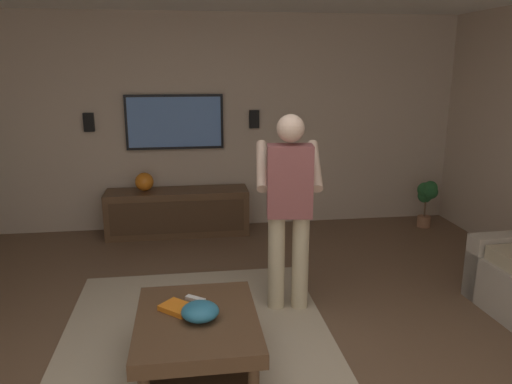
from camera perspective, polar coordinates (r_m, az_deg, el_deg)
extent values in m
plane|color=brown|center=(3.42, -3.19, -21.39)|extent=(7.97, 7.97, 0.00)
cube|color=#BCA893|center=(6.18, -6.11, 7.92)|extent=(0.10, 6.62, 2.62)
cube|color=tan|center=(3.73, -6.77, -18.03)|extent=(2.82, 2.04, 0.01)
cube|color=#513823|center=(3.38, -6.85, -14.91)|extent=(1.00, 0.80, 0.10)
cylinder|color=#513823|center=(3.86, -2.02, -14.23)|extent=(0.07, 0.07, 0.30)
cylinder|color=#513823|center=(3.86, -11.83, -14.59)|extent=(0.07, 0.07, 0.30)
cube|color=#452F1E|center=(3.51, -6.72, -18.47)|extent=(0.88, 0.68, 0.03)
cube|color=#513823|center=(6.06, -9.04, -2.32)|extent=(0.44, 1.70, 0.55)
cube|color=#412C1C|center=(5.84, -9.07, -2.95)|extent=(0.01, 1.56, 0.39)
cube|color=black|center=(6.08, -9.41, 8.02)|extent=(0.05, 1.17, 0.66)
cube|color=#4C74BB|center=(6.06, -9.42, 7.99)|extent=(0.01, 1.11, 0.60)
cylinder|color=#C6B793|center=(4.16, 5.15, -8.14)|extent=(0.14, 0.14, 0.82)
cylinder|color=#C6B793|center=(4.14, 2.37, -8.17)|extent=(0.14, 0.14, 0.82)
cube|color=#8C4C4C|center=(3.94, 3.93, 1.29)|extent=(0.27, 0.39, 0.58)
sphere|color=beige|center=(3.86, 4.04, 7.37)|extent=(0.22, 0.22, 0.22)
cylinder|color=beige|center=(4.11, 6.83, 3.08)|extent=(0.49, 0.15, 0.37)
cylinder|color=beige|center=(4.08, 0.68, 3.10)|extent=(0.49, 0.15, 0.37)
cube|color=white|center=(4.31, 3.56, 2.31)|extent=(0.05, 0.05, 0.16)
cylinder|color=#9E6B4C|center=(6.66, 18.88, -3.25)|extent=(0.16, 0.16, 0.14)
cylinder|color=brown|center=(6.61, 19.00, -1.73)|extent=(0.02, 0.02, 0.23)
sphere|color=#235B2D|center=(6.58, 19.00, 0.24)|extent=(0.19, 0.19, 0.19)
sphere|color=#235B2D|center=(6.61, 18.99, -0.42)|extent=(0.18, 0.18, 0.18)
sphere|color=#235B2D|center=(6.51, 19.59, 0.01)|extent=(0.18, 0.18, 0.18)
sphere|color=#235B2D|center=(6.51, 19.59, 0.48)|extent=(0.17, 0.17, 0.17)
ellipsoid|color=teal|center=(3.30, -6.50, -13.59)|extent=(0.25, 0.25, 0.11)
cube|color=white|center=(3.56, -7.04, -12.21)|extent=(0.13, 0.15, 0.02)
cube|color=orange|center=(3.45, -9.10, -13.12)|extent=(0.27, 0.27, 0.04)
sphere|color=orange|center=(6.02, -12.82, 1.17)|extent=(0.22, 0.22, 0.22)
cube|color=black|center=(6.15, -0.21, 8.45)|extent=(0.06, 0.12, 0.22)
cube|color=black|center=(6.20, -18.81, 7.67)|extent=(0.06, 0.12, 0.22)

